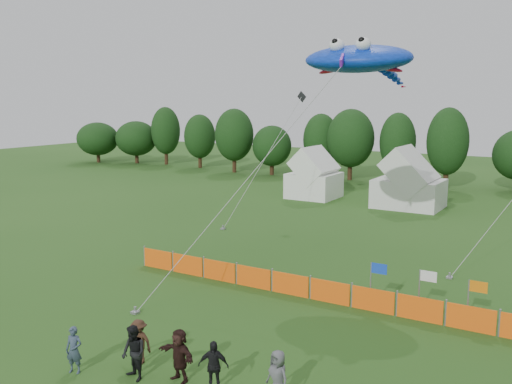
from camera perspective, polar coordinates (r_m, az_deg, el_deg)
The scene contains 14 objects.
ground at distance 20.43m, azimuth -9.19°, elevation -16.99°, with size 160.00×160.00×0.00m, color #234C16.
treeline at distance 59.84m, azimuth 21.23°, elevation 4.11°, with size 104.57×8.78×8.36m.
tent_left at distance 52.22m, azimuth 5.83°, elevation 1.47°, with size 4.22×4.22×3.72m.
tent_right at distance 48.90m, azimuth 15.05°, elevation 0.74°, with size 5.46×4.37×3.86m.
barrier_fence at distance 26.37m, azimuth 5.37°, elevation -9.53°, with size 19.90×0.06×1.00m.
flag_row at distance 24.72m, azimuth 18.53°, elevation -9.22°, with size 6.73×0.45×2.06m.
spectator_a at distance 20.48m, azimuth -17.74°, elevation -14.81°, with size 0.58×0.38×1.59m, color #324154.
spectator_b at distance 19.49m, azimuth -12.14°, elevation -15.48°, with size 0.88×0.69×1.81m, color black.
spectator_c at distance 20.58m, azimuth -11.63°, elevation -14.44°, with size 1.02×0.58×1.57m, color #392317.
spectator_d at distance 18.50m, azimuth -4.29°, elevation -16.98°, with size 0.97×0.40×1.65m, color black.
spectator_e at distance 17.86m, azimuth 2.20°, elevation -17.99°, with size 0.80×0.52×1.65m, color #545559.
spectator_f at distance 19.20m, azimuth -7.69°, elevation -15.86°, with size 1.61×0.51×1.74m, color black.
stingray_kite at distance 30.58m, azimuth 10.53°, elevation 12.88°, with size 8.54×18.61×12.00m.
small_kite_dark at distance 42.07m, azimuth 1.58°, elevation 4.51°, with size 2.69×7.97×9.57m.
Camera 1 is at (12.05, -13.79, 9.04)m, focal length 40.00 mm.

